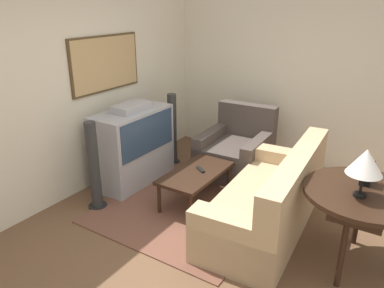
# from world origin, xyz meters

# --- Properties ---
(ground_plane) EXTENTS (12.00, 12.00, 0.00)m
(ground_plane) POSITION_xyz_m (0.00, 0.00, 0.00)
(ground_plane) COLOR brown
(wall_back) EXTENTS (12.00, 0.10, 2.70)m
(wall_back) POSITION_xyz_m (0.01, 2.13, 1.35)
(wall_back) COLOR beige
(wall_back) RESTS_ON ground_plane
(wall_right) EXTENTS (0.06, 12.00, 2.70)m
(wall_right) POSITION_xyz_m (2.63, 0.00, 1.35)
(wall_right) COLOR beige
(wall_right) RESTS_ON ground_plane
(area_rug) EXTENTS (2.02, 1.87, 0.01)m
(area_rug) POSITION_xyz_m (0.57, 0.67, 0.01)
(area_rug) COLOR brown
(area_rug) RESTS_ON ground_plane
(tv) EXTENTS (1.12, 0.54, 1.09)m
(tv) POSITION_xyz_m (0.75, 1.70, 0.51)
(tv) COLOR #9E9EA3
(tv) RESTS_ON ground_plane
(couch) EXTENTS (2.01, 0.97, 0.89)m
(couch) POSITION_xyz_m (0.68, -0.28, 0.31)
(couch) COLOR tan
(couch) RESTS_ON ground_plane
(armchair) EXTENTS (1.03, 0.91, 0.92)m
(armchair) POSITION_xyz_m (1.77, 0.67, 0.30)
(armchair) COLOR #473D38
(armchair) RESTS_ON ground_plane
(coffee_table) EXTENTS (1.00, 0.53, 0.41)m
(coffee_table) POSITION_xyz_m (0.70, 0.68, 0.37)
(coffee_table) COLOR black
(coffee_table) RESTS_ON ground_plane
(console_table) EXTENTS (1.04, 1.04, 0.78)m
(console_table) POSITION_xyz_m (0.51, -1.19, 0.71)
(console_table) COLOR black
(console_table) RESTS_ON ground_plane
(table_lamp) EXTENTS (0.30, 0.30, 0.43)m
(table_lamp) POSITION_xyz_m (0.40, -1.15, 1.09)
(table_lamp) COLOR black
(table_lamp) RESTS_ON console_table
(mantel_clock) EXTENTS (0.16, 0.10, 0.20)m
(mantel_clock) POSITION_xyz_m (0.68, -1.16, 0.88)
(mantel_clock) COLOR black
(mantel_clock) RESTS_ON console_table
(remote) EXTENTS (0.12, 0.16, 0.02)m
(remote) POSITION_xyz_m (0.76, 0.65, 0.42)
(remote) COLOR black
(remote) RESTS_ON coffee_table
(speaker_tower_left) EXTENTS (0.22, 0.22, 1.07)m
(speaker_tower_left) POSITION_xyz_m (-0.03, 1.61, 0.51)
(speaker_tower_left) COLOR black
(speaker_tower_left) RESTS_ON ground_plane
(speaker_tower_right) EXTENTS (0.22, 0.22, 1.07)m
(speaker_tower_right) POSITION_xyz_m (1.53, 1.61, 0.51)
(speaker_tower_right) COLOR black
(speaker_tower_right) RESTS_ON ground_plane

